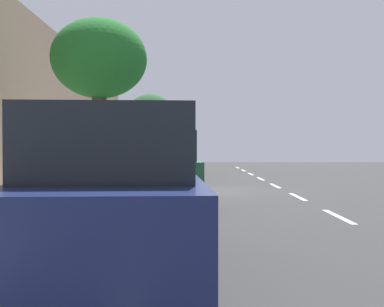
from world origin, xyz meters
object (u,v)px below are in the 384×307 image
Objects in this scene: fire_hydrant at (95,190)px; street_tree_mid_block at (99,61)px; parked_sedan_grey_second at (175,166)px; cyclist_with_backpack at (165,156)px; parked_sedan_black_nearest at (180,159)px; parked_suv_green_mid at (162,167)px; bicycle_at_curb at (168,169)px; street_tree_near_cyclist at (150,121)px; parked_suv_dark_blue_far at (118,193)px.

street_tree_mid_block is at bearing -80.74° from fire_hydrant.
parked_sedan_grey_second is 2.60× the size of cyclist_with_backpack.
parked_sedan_black_nearest is 18.70m from parked_suv_green_mid.
parked_suv_green_mid is at bearing 92.56° from bicycle_at_curb.
street_tree_near_cyclist is at bearing -78.59° from parked_sedan_grey_second.
parked_suv_green_mid is 14.30m from cyclist_with_backpack.
parked_sedan_black_nearest is at bearing -96.19° from bicycle_at_curb.
parked_sedan_black_nearest is 4.93m from bicycle_at_curb.
parked_sedan_black_nearest is 17.79m from street_tree_mid_block.
parked_suv_dark_blue_far is 2.80× the size of cyclist_with_backpack.
cyclist_with_backpack is (0.84, -6.56, 0.29)m from parked_sedan_grey_second.
parked_sedan_grey_second is 14.89m from parked_suv_dark_blue_far.
parked_suv_green_mid reaches higher than bicycle_at_curb.
street_tree_near_cyclist is at bearing -90.00° from street_tree_mid_block.
parked_sedan_black_nearest is at bearing -94.01° from fire_hydrant.
parked_sedan_black_nearest reaches higher than bicycle_at_curb.
bicycle_at_curb is 5.00m from street_tree_near_cyclist.
parked_sedan_black_nearest reaches higher than fire_hydrant.
parked_sedan_black_nearest is at bearing -99.61° from cyclist_with_backpack.
parked_suv_dark_blue_far is 21.46m from cyclist_with_backpack.
parked_suv_green_mid is 3.10× the size of bicycle_at_curb.
parked_suv_green_mid reaches higher than fire_hydrant.
street_tree_near_cyclist is at bearing -85.49° from parked_suv_dark_blue_far.
fire_hydrant is at bearing 91.44° from street_tree_near_cyclist.
street_tree_mid_block is 4.69m from fire_hydrant.
bicycle_at_curb is (0.62, -13.81, -0.67)m from parked_suv_green_mid.
parked_sedan_black_nearest is at bearing -89.89° from parked_suv_dark_blue_far.
bicycle_at_curb is 15.46m from fire_hydrant.
cyclist_with_backpack reaches higher than bicycle_at_curb.
street_tree_near_cyclist is at bearing -88.56° from fire_hydrant.
parked_sedan_grey_second is at bearing -90.17° from parked_suv_dark_blue_far.
street_tree_mid_block is at bearing 84.88° from cyclist_with_backpack.
bicycle_at_curb is (0.63, -6.09, -0.39)m from parked_sedan_grey_second.
street_tree_mid_block reaches higher than bicycle_at_curb.
parked_sedan_grey_second is 7.73m from parked_suv_green_mid.
parked_suv_dark_blue_far is at bearing 89.83° from parked_sedan_grey_second.
parked_sedan_black_nearest is 25.87m from parked_suv_dark_blue_far.
street_tree_near_cyclist reaches higher than parked_sedan_grey_second.
parked_suv_dark_blue_far is at bearing 92.14° from cyclist_with_backpack.
cyclist_with_backpack is at bearing 80.39° from parked_sedan_black_nearest.
street_tree_near_cyclist is 16.33m from street_tree_mid_block.
parked_suv_dark_blue_far is 0.91× the size of street_tree_mid_block.
street_tree_mid_block is (1.96, -8.51, 3.14)m from parked_suv_dark_blue_far.
street_tree_near_cyclist reaches higher than parked_suv_green_mid.
parked_suv_dark_blue_far reaches higher than parked_sedan_grey_second.
parked_sedan_black_nearest is at bearing -96.27° from street_tree_mid_block.
parked_sedan_grey_second is 5.31× the size of fire_hydrant.
street_tree_near_cyclist is 0.92× the size of street_tree_mid_block.
parked_sedan_grey_second is 0.84× the size of street_tree_mid_block.
parked_sedan_black_nearest is 3.32m from street_tree_near_cyclist.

